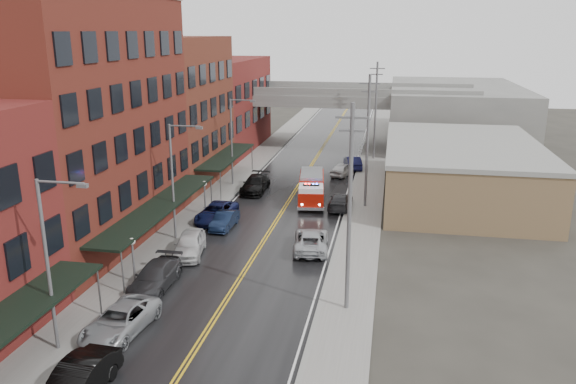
{
  "coord_description": "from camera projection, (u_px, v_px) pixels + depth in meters",
  "views": [
    {
      "loc": [
        9.26,
        -14.52,
        15.63
      ],
      "look_at": [
        1.25,
        28.41,
        3.0
      ],
      "focal_mm": 35.0,
      "sensor_mm": 36.0,
      "label": 1
    }
  ],
  "objects": [
    {
      "name": "street_lamp_0",
      "position": [
        51.0,
        256.0,
        26.95
      ],
      "size": [
        2.64,
        0.22,
        9.0
      ],
      "color": "#59595B",
      "rests_on": "ground"
    },
    {
      "name": "curb_right",
      "position": [
        343.0,
        223.0,
        47.0
      ],
      "size": [
        0.3,
        160.0,
        0.15
      ],
      "primitive_type": "cube",
      "color": "gray",
      "rests_on": "ground"
    },
    {
      "name": "parked_car_left_1",
      "position": [
        77.0,
        382.0,
        24.55
      ],
      "size": [
        1.91,
        5.05,
        1.65
      ],
      "primitive_type": "imported",
      "rotation": [
        0.0,
        0.0,
        -0.03
      ],
      "color": "black",
      "rests_on": "ground"
    },
    {
      "name": "street_lamp_2",
      "position": [
        234.0,
        137.0,
        57.17
      ],
      "size": [
        2.64,
        0.22,
        9.0
      ],
      "color": "#59595B",
      "rests_on": "ground"
    },
    {
      "name": "parked_car_left_5",
      "position": [
        225.0,
        220.0,
        45.86
      ],
      "size": [
        1.55,
        4.13,
        1.35
      ],
      "primitive_type": "imported",
      "rotation": [
        0.0,
        0.0,
        -0.03
      ],
      "color": "black",
      "rests_on": "ground"
    },
    {
      "name": "overpass",
      "position": [
        324.0,
        103.0,
        76.57
      ],
      "size": [
        40.0,
        10.0,
        7.5
      ],
      "color": "slate",
      "rests_on": "ground"
    },
    {
      "name": "parked_car_left_4",
      "position": [
        189.0,
        244.0,
        40.29
      ],
      "size": [
        2.8,
        5.12,
        1.65
      ],
      "primitive_type": "imported",
      "rotation": [
        0.0,
        0.0,
        0.18
      ],
      "color": "silver",
      "rests_on": "ground"
    },
    {
      "name": "utility_pole_1",
      "position": [
        368.0,
        139.0,
        49.72
      ],
      "size": [
        1.8,
        0.24,
        12.0
      ],
      "color": "#59595B",
      "rests_on": "ground"
    },
    {
      "name": "brick_building_far",
      "position": [
        222.0,
        105.0,
        75.13
      ],
      "size": [
        9.0,
        20.0,
        12.0
      ],
      "primitive_type": "cube",
      "color": "maroon",
      "rests_on": "ground"
    },
    {
      "name": "parked_car_left_3",
      "position": [
        155.0,
        277.0,
        35.15
      ],
      "size": [
        2.21,
        5.3,
        1.53
      ],
      "primitive_type": "imported",
      "rotation": [
        0.0,
        0.0,
        0.01
      ],
      "color": "#2B2B2E",
      "rests_on": "ground"
    },
    {
      "name": "parked_car_left_7",
      "position": [
        255.0,
        184.0,
        56.12
      ],
      "size": [
        2.29,
        5.54,
        1.6
      ],
      "primitive_type": "imported",
      "rotation": [
        0.0,
        0.0,
        0.01
      ],
      "color": "black",
      "rests_on": "ground"
    },
    {
      "name": "parked_car_right_1",
      "position": [
        340.0,
        201.0,
        50.91
      ],
      "size": [
        2.05,
        4.81,
        1.38
      ],
      "primitive_type": "imported",
      "rotation": [
        0.0,
        0.0,
        3.12
      ],
      "color": "#29282B",
      "rests_on": "ground"
    },
    {
      "name": "globe_lamp_1",
      "position": [
        133.0,
        250.0,
        35.28
      ],
      "size": [
        0.44,
        0.44,
        3.12
      ],
      "color": "#59595B",
      "rests_on": "ground"
    },
    {
      "name": "right_far_block",
      "position": [
        454.0,
        113.0,
        81.5
      ],
      "size": [
        18.0,
        30.0,
        8.0
      ],
      "primitive_type": "cube",
      "color": "slate",
      "rests_on": "ground"
    },
    {
      "name": "fire_truck",
      "position": [
        311.0,
        188.0,
        52.59
      ],
      "size": [
        3.62,
        7.44,
        2.63
      ],
      "rotation": [
        0.0,
        0.0,
        0.13
      ],
      "color": "#901106",
      "rests_on": "ground"
    },
    {
      "name": "awning_1",
      "position": [
        160.0,
        206.0,
        41.89
      ],
      "size": [
        2.6,
        18.0,
        3.09
      ],
      "color": "black",
      "rests_on": "ground"
    },
    {
      "name": "brick_building_b",
      "position": [
        80.0,
        124.0,
        41.25
      ],
      "size": [
        9.0,
        20.0,
        18.0
      ],
      "primitive_type": "cube",
      "color": "#5C2118",
      "rests_on": "ground"
    },
    {
      "name": "globe_lamp_2",
      "position": [
        205.0,
        190.0,
        48.5
      ],
      "size": [
        0.44,
        0.44,
        3.12
      ],
      "color": "#59595B",
      "rests_on": "ground"
    },
    {
      "name": "awning_2",
      "position": [
        227.0,
        156.0,
        58.42
      ],
      "size": [
        2.6,
        13.0,
        3.09
      ],
      "color": "black",
      "rests_on": "ground"
    },
    {
      "name": "street_lamp_1",
      "position": [
        175.0,
        175.0,
        42.06
      ],
      "size": [
        2.64,
        0.22,
        9.0
      ],
      "color": "#59595B",
      "rests_on": "ground"
    },
    {
      "name": "parked_car_left_6",
      "position": [
        217.0,
        212.0,
        47.55
      ],
      "size": [
        2.79,
        5.51,
        1.49
      ],
      "primitive_type": "imported",
      "rotation": [
        0.0,
        0.0,
        -0.06
      ],
      "color": "#111741",
      "rests_on": "ground"
    },
    {
      "name": "utility_pole_2",
      "position": [
        376.0,
        109.0,
        68.6
      ],
      "size": [
        1.8,
        0.24,
        12.0
      ],
      "color": "#59595B",
      "rests_on": "ground"
    },
    {
      "name": "parked_car_right_2",
      "position": [
        343.0,
        169.0,
        62.39
      ],
      "size": [
        2.77,
        4.52,
        1.44
      ],
      "primitive_type": "imported",
      "rotation": [
        0.0,
        0.0,
        2.87
      ],
      "color": "#B9B9B9",
      "rests_on": "ground"
    },
    {
      "name": "utility_pole_0",
      "position": [
        350.0,
        206.0,
        30.83
      ],
      "size": [
        1.8,
        0.24,
        12.0
      ],
      "color": "#59595B",
      "rests_on": "ground"
    },
    {
      "name": "parked_car_right_0",
      "position": [
        311.0,
        240.0,
        41.28
      ],
      "size": [
        3.06,
        5.59,
        1.49
      ],
      "primitive_type": "imported",
      "rotation": [
        0.0,
        0.0,
        3.26
      ],
      "color": "#A4A8AC",
      "rests_on": "ground"
    },
    {
      "name": "sidewalk_right",
      "position": [
        363.0,
        224.0,
        46.71
      ],
      "size": [
        3.0,
        160.0,
        0.15
      ],
      "primitive_type": "cube",
      "color": "slate",
      "rests_on": "ground"
    },
    {
      "name": "curb_left",
      "position": [
        214.0,
        215.0,
        48.99
      ],
      "size": [
        0.3,
        160.0,
        0.15
      ],
      "primitive_type": "cube",
      "color": "gray",
      "rests_on": "ground"
    },
    {
      "name": "parked_car_left_2",
      "position": [
        120.0,
        320.0,
        29.9
      ],
      "size": [
        2.95,
        5.54,
        1.48
      ],
      "primitive_type": "imported",
      "rotation": [
        0.0,
        0.0,
        -0.1
      ],
      "color": "gray",
      "rests_on": "ground"
    },
    {
      "name": "sidewalk_left",
      "position": [
        196.0,
        214.0,
        49.28
      ],
      "size": [
        3.0,
        160.0,
        0.15
      ],
      "primitive_type": "cube",
      "color": "slate",
      "rests_on": "ground"
    },
    {
      "name": "brick_building_c",
      "position": [
        172.0,
        111.0,
        58.19
      ],
      "size": [
        9.0,
        15.0,
        15.0
      ],
      "primitive_type": "cube",
      "color": "#5B291B",
      "rests_on": "ground"
    },
    {
      "name": "tan_building",
      "position": [
        461.0,
        172.0,
        53.94
      ],
      "size": [
        14.0,
        22.0,
        5.0
      ],
      "primitive_type": "cube",
      "color": "olive",
      "rests_on": "ground"
    },
    {
      "name": "road",
      "position": [
        277.0,
        220.0,
        48.01
      ],
      "size": [
        11.0,
        160.0,
        0.02
      ],
      "primitive_type": "cube",
      "color": "black",
      "rests_on": "ground"
    },
    {
      "name": "parked_car_right_3",
      "position": [
        353.0,
        163.0,
        65.45
      ],
      "size": [
        2.59,
        4.85,
        1.52
      ],
      "primitive_type": "imported",
      "rotation": [
        0.0,
        0.0,
        3.36
      ],
      "color": "#0E0F34",
      "rests_on": "ground"
    }
  ]
}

